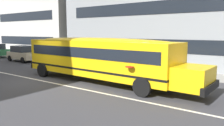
{
  "coord_description": "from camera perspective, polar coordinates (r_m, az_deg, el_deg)",
  "views": [
    {
      "loc": [
        12.22,
        -8.7,
        3.09
      ],
      "look_at": [
        5.09,
        0.97,
        1.43
      ],
      "focal_mm": 36.29,
      "sensor_mm": 36.0,
      "label": 1
    }
  ],
  "objects": [
    {
      "name": "lane_centreline",
      "position": [
        15.32,
        -17.83,
        -4.16
      ],
      "size": [
        110.0,
        0.16,
        0.01
      ],
      "primitive_type": "cube",
      "color": "silver",
      "rests_on": "ground_plane"
    },
    {
      "name": "parked_car_beige_mid_block",
      "position": [
        25.61,
        -21.46,
        2.28
      ],
      "size": [
        3.97,
        2.02,
        1.64
      ],
      "rotation": [
        0.0,
        0.0,
        -0.05
      ],
      "color": "#C1B28E",
      "rests_on": "ground_plane"
    },
    {
      "name": "ground_plane",
      "position": [
        15.32,
        -17.83,
        -4.17
      ],
      "size": [
        400.0,
        400.0,
        0.0
      ],
      "primitive_type": "plane",
      "color": "#38383D"
    },
    {
      "name": "apartment_block_far_left",
      "position": [
        36.95,
        -13.69,
        13.17
      ],
      "size": [
        14.32,
        11.76,
        13.3
      ],
      "color": "#B7B7B2",
      "rests_on": "ground_plane"
    },
    {
      "name": "sidewalk_far",
      "position": [
        20.69,
        -0.3,
        -0.72
      ],
      "size": [
        120.0,
        3.0,
        0.01
      ],
      "primitive_type": "cube",
      "color": "gray",
      "rests_on": "ground_plane"
    },
    {
      "name": "school_bus",
      "position": [
        13.88,
        -3.14,
        1.78
      ],
      "size": [
        12.29,
        3.12,
        2.73
      ],
      "rotation": [
        0.0,
        0.0,
        -0.03
      ],
      "color": "yellow",
      "rests_on": "ground_plane"
    }
  ]
}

